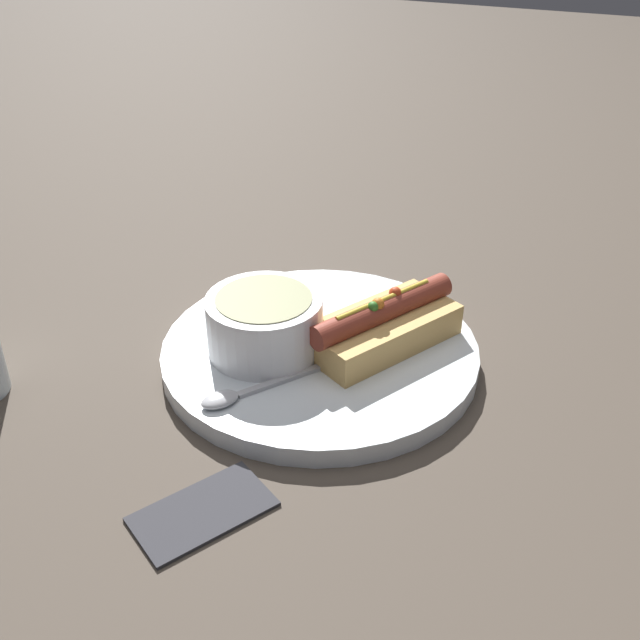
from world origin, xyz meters
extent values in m
plane|color=#4C4238|center=(0.00, 0.00, 0.00)|extent=(4.00, 4.00, 0.00)
cylinder|color=white|center=(0.00, 0.00, 0.01)|extent=(0.30, 0.30, 0.02)
cube|color=#DBAD60|center=(0.02, -0.05, 0.03)|extent=(0.16, 0.13, 0.03)
cylinder|color=brown|center=(0.02, -0.05, 0.05)|extent=(0.15, 0.09, 0.02)
sphere|color=orange|center=(0.02, -0.05, 0.07)|extent=(0.01, 0.01, 0.01)
sphere|color=#387A28|center=(0.01, -0.05, 0.07)|extent=(0.01, 0.01, 0.01)
sphere|color=#C63F1E|center=(0.04, -0.06, 0.07)|extent=(0.01, 0.01, 0.01)
cylinder|color=gold|center=(0.02, -0.05, 0.07)|extent=(0.10, 0.06, 0.01)
cylinder|color=white|center=(-0.03, 0.04, 0.05)|extent=(0.11, 0.11, 0.05)
cylinder|color=#8C8E60|center=(-0.03, 0.04, 0.07)|extent=(0.09, 0.09, 0.01)
cube|color=#B7B7BC|center=(-0.04, -0.01, 0.02)|extent=(0.12, 0.09, 0.00)
ellipsoid|color=#B7B7BC|center=(-0.12, 0.04, 0.02)|extent=(0.04, 0.04, 0.01)
cube|color=#333338|center=(-0.21, 0.00, 0.00)|extent=(0.11, 0.10, 0.01)
camera|label=1|loc=(-0.53, -0.24, 0.41)|focal=42.00mm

